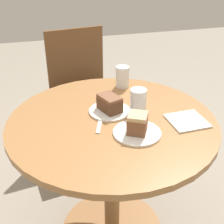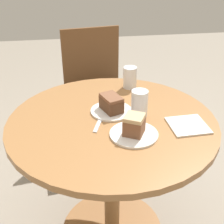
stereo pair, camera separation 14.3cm
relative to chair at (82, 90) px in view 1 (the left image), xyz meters
The scene contains 10 objects.
table 0.90m from the chair, 90.19° to the right, with size 0.98×0.98×0.75m.
chair is the anchor object (origin of this frame).
plate_near 0.87m from the chair, 89.71° to the right, with size 0.20×0.20×0.01m.
plate_far 1.08m from the chair, 86.12° to the right, with size 0.21×0.21×0.01m.
cake_slice_near 0.88m from the chair, 89.71° to the right, with size 0.11×0.14×0.08m.
cake_slice_far 1.09m from the chair, 86.12° to the right, with size 0.11×0.11×0.09m.
glass_lemonade 0.94m from the chair, 81.61° to the right, with size 0.08×0.08×0.13m.
glass_water 0.66m from the chair, 75.21° to the right, with size 0.08×0.08×0.12m.
napkin_stack 1.09m from the chair, 71.99° to the right, with size 0.17×0.17×0.01m.
fork 0.97m from the chair, 94.22° to the right, with size 0.07×0.15×0.00m.
Camera 1 is at (-0.32, -1.21, 1.50)m, focal length 50.00 mm.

